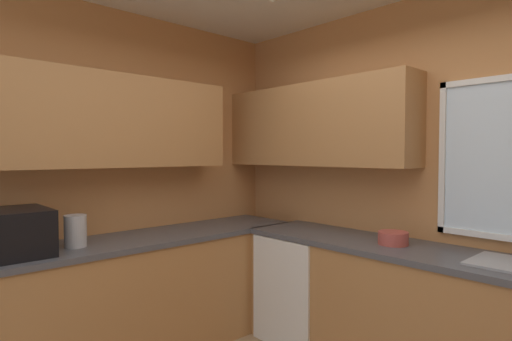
{
  "coord_description": "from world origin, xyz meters",
  "views": [
    {
      "loc": [
        1.3,
        -1.3,
        1.55
      ],
      "look_at": [
        -0.66,
        0.51,
        1.44
      ],
      "focal_mm": 28.55,
      "sensor_mm": 36.0,
      "label": 1
    }
  ],
  "objects_px": {
    "microwave": "(16,232)",
    "kettle": "(75,231)",
    "dishwasher": "(304,286)",
    "bowl": "(393,238)"
  },
  "relations": [
    {
      "from": "dishwasher",
      "to": "kettle",
      "type": "xyz_separation_m",
      "value": [
        -0.64,
        -1.63,
        0.59
      ]
    },
    {
      "from": "dishwasher",
      "to": "kettle",
      "type": "relative_size",
      "value": 3.98
    },
    {
      "from": "microwave",
      "to": "kettle",
      "type": "bearing_deg",
      "value": 86.75
    },
    {
      "from": "microwave",
      "to": "kettle",
      "type": "relative_size",
      "value": 2.19
    },
    {
      "from": "microwave",
      "to": "kettle",
      "type": "distance_m",
      "value": 0.35
    },
    {
      "from": "kettle",
      "to": "bowl",
      "type": "height_order",
      "value": "kettle"
    },
    {
      "from": "dishwasher",
      "to": "microwave",
      "type": "relative_size",
      "value": 1.82
    },
    {
      "from": "bowl",
      "to": "kettle",
      "type": "bearing_deg",
      "value": -130.75
    },
    {
      "from": "dishwasher",
      "to": "bowl",
      "type": "xyz_separation_m",
      "value": [
        0.79,
        0.03,
        0.53
      ]
    },
    {
      "from": "microwave",
      "to": "kettle",
      "type": "height_order",
      "value": "microwave"
    }
  ]
}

